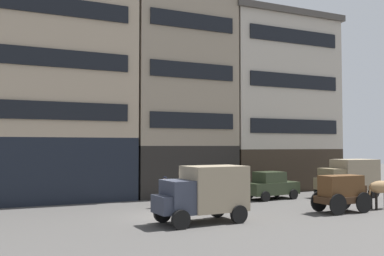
{
  "coord_description": "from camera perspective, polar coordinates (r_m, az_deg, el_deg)",
  "views": [
    {
      "loc": [
        -7.54,
        -19.86,
        3.58
      ],
      "look_at": [
        2.09,
        1.89,
        4.58
      ],
      "focal_mm": 39.19,
      "sensor_mm": 36.0,
      "label": 1
    }
  ],
  "objects": [
    {
      "name": "cargo_wagon",
      "position": [
        24.16,
        19.72,
        -8.05
      ],
      "size": [
        2.92,
        1.54,
        1.98
      ],
      "color": "#3D2819",
      "rests_on": "ground_plane"
    },
    {
      "name": "delivery_truck_near",
      "position": [
        31.22,
        20.47,
        -6.22
      ],
      "size": [
        4.44,
        2.35,
        2.62
      ],
      "color": "#7A6B4C",
      "rests_on": "ground_plane"
    },
    {
      "name": "sedan_light",
      "position": [
        28.79,
        10.68,
        -7.69
      ],
      "size": [
        3.85,
        2.17,
        1.83
      ],
      "color": "#2D3823",
      "rests_on": "ground_plane"
    },
    {
      "name": "delivery_truck_far",
      "position": [
        19.74,
        1.59,
        -8.69
      ],
      "size": [
        4.47,
        2.41,
        2.62
      ],
      "color": "#333847",
      "rests_on": "ground_plane"
    },
    {
      "name": "draft_horse",
      "position": [
        26.26,
        24.42,
        -7.24
      ],
      "size": [
        2.34,
        0.62,
        2.3
      ],
      "color": "#937047",
      "rests_on": "ground_plane"
    },
    {
      "name": "pedestrian_officer",
      "position": [
        24.57,
        -3.72,
        -8.48
      ],
      "size": [
        0.47,
        0.47,
        1.79
      ],
      "color": "black",
      "rests_on": "ground_plane"
    },
    {
      "name": "ground_plane",
      "position": [
        21.55,
        -3.11,
        -11.97
      ],
      "size": [
        120.0,
        120.0,
        0.0
      ],
      "primitive_type": "plane",
      "color": "#4C4947"
    },
    {
      "name": "building_center_right",
      "position": [
        32.04,
        -2.0,
        7.42
      ],
      "size": [
        7.94,
        6.25,
        18.01
      ],
      "color": "black",
      "rests_on": "ground_plane"
    },
    {
      "name": "building_center_left",
      "position": [
        29.9,
        -17.83,
        7.66
      ],
      "size": [
        10.18,
        6.25,
        17.42
      ],
      "color": "black",
      "rests_on": "ground_plane"
    },
    {
      "name": "building_far_right",
      "position": [
        35.91,
        11.0,
        3.47
      ],
      "size": [
        10.14,
        6.25,
        14.39
      ],
      "color": "#33281E",
      "rests_on": "ground_plane"
    }
  ]
}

